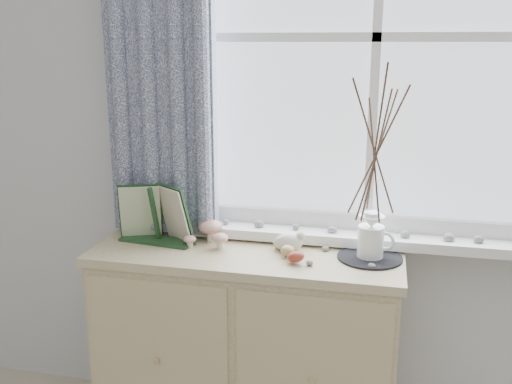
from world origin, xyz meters
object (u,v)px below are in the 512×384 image
(sideboard, at_px, (246,349))
(botanical_book, at_px, (153,215))
(twig_pitcher, at_px, (376,148))
(toadstool_cluster, at_px, (210,231))

(sideboard, distance_m, botanical_book, 0.66)
(twig_pitcher, bearing_deg, botanical_book, -153.85)
(sideboard, relative_size, twig_pitcher, 1.64)
(sideboard, xyz_separation_m, toadstool_cluster, (-0.16, 0.04, 0.48))
(toadstool_cluster, distance_m, twig_pitcher, 0.73)
(toadstool_cluster, bearing_deg, twig_pitcher, -1.85)
(toadstool_cluster, xyz_separation_m, twig_pitcher, (0.63, -0.02, 0.37))
(botanical_book, bearing_deg, twig_pitcher, 9.41)
(sideboard, xyz_separation_m, botanical_book, (-0.37, -0.01, 0.55))
(sideboard, relative_size, toadstool_cluster, 6.67)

